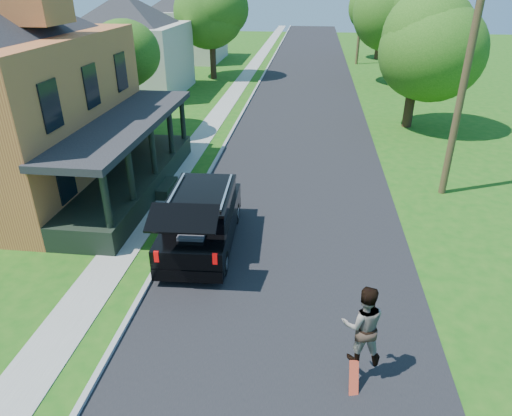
# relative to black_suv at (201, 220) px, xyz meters

# --- Properties ---
(ground) EXTENTS (140.00, 140.00, 0.00)m
(ground) POSITION_rel_black_suv_xyz_m (2.94, -2.11, -0.97)
(ground) COLOR #175511
(ground) RESTS_ON ground
(street) EXTENTS (8.00, 120.00, 0.02)m
(street) POSITION_rel_black_suv_xyz_m (2.94, 17.89, -0.97)
(street) COLOR black
(street) RESTS_ON ground
(curb) EXTENTS (0.15, 120.00, 0.12)m
(curb) POSITION_rel_black_suv_xyz_m (-1.11, 17.89, -0.97)
(curb) COLOR #969692
(curb) RESTS_ON ground
(sidewalk) EXTENTS (1.30, 120.00, 0.03)m
(sidewalk) POSITION_rel_black_suv_xyz_m (-2.66, 17.89, -0.97)
(sidewalk) COLOR gray
(sidewalk) RESTS_ON ground
(front_walk) EXTENTS (6.50, 1.20, 0.03)m
(front_walk) POSITION_rel_black_suv_xyz_m (-6.56, 3.89, -0.97)
(front_walk) COLOR gray
(front_walk) RESTS_ON ground
(neighbor_house_mid) EXTENTS (12.78, 12.78, 8.30)m
(neighbor_house_mid) POSITION_rel_black_suv_xyz_m (-10.56, 21.89, 3.22)
(neighbor_house_mid) COLOR #BCB6A6
(neighbor_house_mid) RESTS_ON ground
(neighbor_house_far) EXTENTS (12.78, 12.78, 8.30)m
(neighbor_house_far) POSITION_rel_black_suv_xyz_m (-10.56, 37.89, 3.22)
(neighbor_house_far) COLOR #BCB6A6
(neighbor_house_far) RESTS_ON ground
(black_suv) EXTENTS (2.33, 5.53, 2.54)m
(black_suv) POSITION_rel_black_suv_xyz_m (0.00, 0.00, 0.00)
(black_suv) COLOR black
(black_suv) RESTS_ON ground
(skateboarder) EXTENTS (0.97, 0.77, 1.93)m
(skateboarder) POSITION_rel_black_suv_xyz_m (4.78, -5.11, 0.47)
(skateboarder) COLOR black
(skateboarder) RESTS_ON ground
(skateboard) EXTENTS (0.23, 0.51, 0.69)m
(skateboard) POSITION_rel_black_suv_xyz_m (4.66, -5.57, -0.70)
(skateboard) COLOR #B52A0F
(skateboard) RESTS_ON ground
(tree_left_mid) EXTENTS (5.28, 4.96, 6.87)m
(tree_left_mid) POSITION_rel_black_suv_xyz_m (-7.27, 11.52, 3.52)
(tree_left_mid) COLOR black
(tree_left_mid) RESTS_ON ground
(tree_left_far) EXTENTS (6.61, 6.73, 8.84)m
(tree_left_far) POSITION_rel_black_suv_xyz_m (-5.41, 28.01, 4.81)
(tree_left_far) COLOR black
(tree_left_far) RESTS_ON ground
(tree_right_near) EXTENTS (6.90, 6.62, 8.11)m
(tree_right_near) POSITION_rel_black_suv_xyz_m (9.21, 15.03, 4.20)
(tree_right_near) COLOR black
(tree_right_near) RESTS_ON ground
(tree_right_mid) EXTENTS (6.72, 6.56, 9.00)m
(tree_right_mid) POSITION_rel_black_suv_xyz_m (10.10, 27.27, 4.93)
(tree_right_mid) COLOR black
(tree_right_mid) RESTS_ON ground
(tree_right_far) EXTENTS (7.34, 7.02, 8.87)m
(tree_right_far) POSITION_rel_black_suv_xyz_m (10.33, 40.89, 4.71)
(tree_right_far) COLOR black
(tree_right_far) RESTS_ON ground
(utility_pole_near) EXTENTS (1.74, 0.56, 8.92)m
(utility_pole_near) POSITION_rel_black_suv_xyz_m (9.10, 5.35, 3.64)
(utility_pole_near) COLOR #43341F
(utility_pole_near) RESTS_ON ground
(utility_pole_far) EXTENTS (1.76, 0.29, 9.73)m
(utility_pole_far) POSITION_rel_black_suv_xyz_m (7.88, 37.29, 4.05)
(utility_pole_far) COLOR #43341F
(utility_pole_far) RESTS_ON ground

